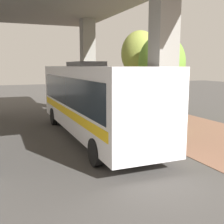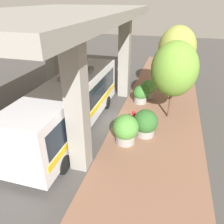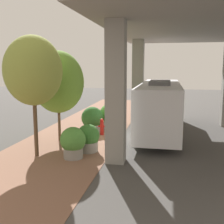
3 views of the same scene
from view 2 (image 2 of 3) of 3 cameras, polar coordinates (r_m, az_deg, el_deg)
ground_plane at (r=15.87m, az=0.72°, el=-2.48°), size 80.00×80.00×0.00m
sidewalk_strip at (r=15.48m, az=11.54°, el=-3.92°), size 6.00×40.00×0.02m
overpass at (r=15.30m, az=-14.79°, el=20.91°), size 9.40×17.90×7.33m
bus at (r=14.26m, az=-10.44°, el=2.44°), size 2.75×11.30×3.70m
fire_hydrant at (r=15.22m, az=5.70°, el=-1.55°), size 0.51×0.24×1.13m
planter_front at (r=18.53m, az=7.49°, el=4.57°), size 1.23×1.23×1.53m
planter_middle at (r=14.12m, az=8.73°, el=-2.92°), size 1.57×1.57×1.77m
planter_back at (r=19.58m, az=9.36°, el=5.99°), size 1.30×1.30×1.63m
planter_extra at (r=13.24m, az=3.54°, el=-4.54°), size 1.58×1.58×1.87m
street_tree_near at (r=18.49m, az=16.61°, el=15.53°), size 2.91×2.91×6.16m
street_tree_far at (r=15.60m, az=15.99°, el=10.66°), size 3.16×3.16×5.57m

